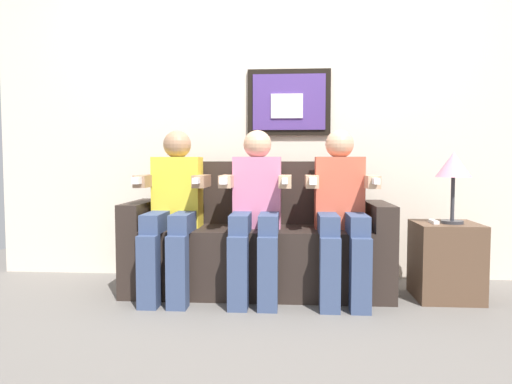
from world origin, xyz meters
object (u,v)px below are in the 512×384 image
person_on_right (341,207)px  person_on_left (173,206)px  side_table_right (446,261)px  couch (258,246)px  person_in_middle (256,206)px  table_lamp (453,168)px  spare_remote_on_table (434,222)px

person_on_right → person_on_left: bearing=180.0°
person_on_right → side_table_right: 0.78m
couch → person_in_middle: 0.34m
couch → side_table_right: size_ratio=3.57×
person_in_middle → person_on_right: bearing=0.0°
couch → person_on_right: (0.55, -0.17, 0.29)m
person_in_middle → table_lamp: 1.29m
person_in_middle → person_on_right: same height
side_table_right → spare_remote_on_table: spare_remote_on_table is taller
person_on_right → table_lamp: 0.76m
person_on_left → person_in_middle: same height
person_on_right → spare_remote_on_table: person_on_right is taller
person_in_middle → table_lamp: bearing=1.2°
couch → person_on_left: (-0.55, -0.17, 0.29)m
person_on_left → spare_remote_on_table: person_on_left is taller
side_table_right → person_on_right: bearing=-174.9°
person_in_middle → side_table_right: 1.29m
side_table_right → table_lamp: size_ratio=1.09×
person_in_middle → side_table_right: bearing=2.8°
person_on_left → spare_remote_on_table: bearing=1.2°
person_on_right → spare_remote_on_table: (0.60, 0.03, -0.10)m
person_on_left → person_on_right: same height
side_table_right → spare_remote_on_table: (-0.09, -0.03, 0.26)m
person_in_middle → table_lamp: (1.26, 0.03, 0.25)m
couch → person_on_left: bearing=-163.2°
person_on_right → table_lamp: (0.71, 0.03, 0.25)m
couch → person_in_middle: person_in_middle is taller
person_in_middle → side_table_right: (1.24, 0.06, -0.36)m
person_in_middle → couch: bearing=90.0°
person_on_right → table_lamp: person_on_right is taller
side_table_right → table_lamp: table_lamp is taller
couch → side_table_right: 1.25m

